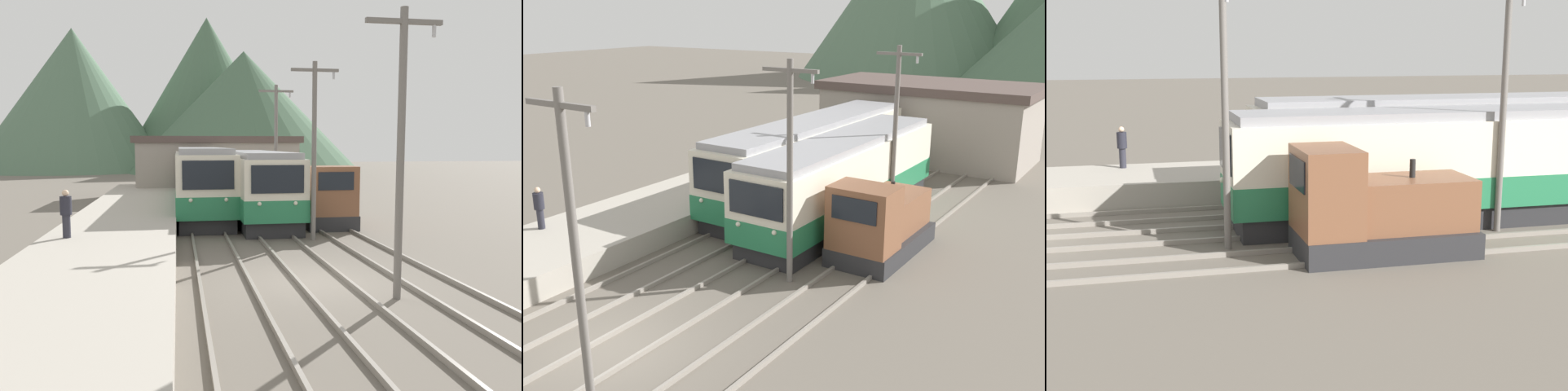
% 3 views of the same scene
% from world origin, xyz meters
% --- Properties ---
extents(ground_plane, '(200.00, 200.00, 0.00)m').
position_xyz_m(ground_plane, '(0.00, 0.00, 0.00)').
color(ground_plane, '#665E54').
extents(track_left, '(1.54, 60.00, 0.14)m').
position_xyz_m(track_left, '(-2.60, 0.00, 0.07)').
color(track_left, gray).
rests_on(track_left, ground).
extents(track_center, '(1.54, 60.00, 0.14)m').
position_xyz_m(track_center, '(0.20, 0.00, 0.07)').
color(track_center, gray).
rests_on(track_center, ground).
extents(track_right, '(1.54, 60.00, 0.14)m').
position_xyz_m(track_right, '(3.20, 0.00, 0.07)').
color(track_right, gray).
rests_on(track_right, ground).
extents(commuter_train_left, '(2.84, 14.59, 3.83)m').
position_xyz_m(commuter_train_left, '(-2.60, 15.05, 1.77)').
color(commuter_train_left, '#28282B').
rests_on(commuter_train_left, ground).
extents(commuter_train_center, '(2.84, 13.06, 3.65)m').
position_xyz_m(commuter_train_center, '(0.20, 13.01, 1.70)').
color(commuter_train_center, '#28282B').
rests_on(commuter_train_center, ground).
extents(shunting_locomotive, '(2.40, 4.89, 3.00)m').
position_xyz_m(shunting_locomotive, '(3.20, 10.17, 1.21)').
color(shunting_locomotive, '#28282B').
rests_on(shunting_locomotive, ground).
extents(catenary_mast_near, '(2.00, 0.20, 7.39)m').
position_xyz_m(catenary_mast_near, '(1.71, -1.96, 4.02)').
color(catenary_mast_near, slate).
rests_on(catenary_mast_near, ground).
extents(catenary_mast_mid, '(2.00, 0.20, 7.39)m').
position_xyz_m(catenary_mast_mid, '(1.71, 6.36, 4.02)').
color(catenary_mast_mid, slate).
rests_on(catenary_mast_mid, ground).
extents(catenary_mast_far, '(2.00, 0.20, 7.39)m').
position_xyz_m(catenary_mast_far, '(1.71, 14.68, 4.02)').
color(catenary_mast_far, slate).
rests_on(catenary_mast_far, ground).
extents(person_on_platform, '(0.38, 0.38, 1.62)m').
position_xyz_m(person_on_platform, '(-7.61, 3.52, 1.77)').
color(person_on_platform, '#282833').
rests_on(person_on_platform, platform_left).
extents(station_building, '(12.60, 6.30, 4.63)m').
position_xyz_m(station_building, '(-0.90, 26.00, 2.34)').
color(station_building, gray).
rests_on(station_building, ground).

